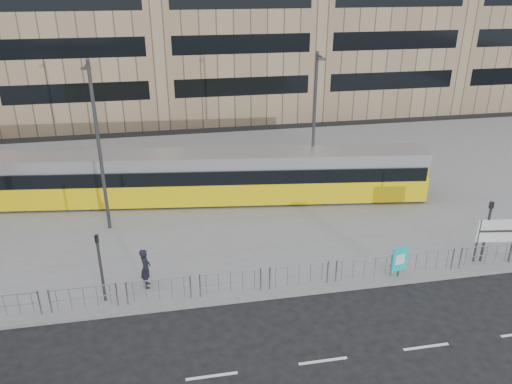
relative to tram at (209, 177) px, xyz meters
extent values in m
plane|color=black|center=(0.62, -10.20, -1.67)|extent=(120.00, 120.00, 0.00)
cube|color=slate|center=(0.62, 1.80, -1.60)|extent=(64.00, 24.00, 0.15)
cube|color=gray|center=(0.62, -10.15, -1.60)|extent=(64.00, 0.25, 0.17)
cylinder|color=gray|center=(2.62, -9.70, -0.47)|extent=(32.00, 0.05, 0.05)
cylinder|color=gray|center=(2.62, -9.70, -0.97)|extent=(32.00, 0.04, 0.04)
cube|color=white|center=(1.62, -14.20, -1.67)|extent=(62.00, 0.12, 0.01)
cube|color=yellow|center=(0.00, 0.00, -0.65)|extent=(25.81, 5.76, 1.47)
cube|color=black|center=(0.00, 0.00, 0.36)|extent=(25.46, 5.75, 0.83)
cube|color=#B1B1B6|center=(0.00, 0.00, 1.14)|extent=(25.79, 5.56, 0.73)
cube|color=yellow|center=(12.20, -1.60, -0.05)|extent=(1.36, 2.19, 2.39)
cylinder|color=#2D2D30|center=(0.00, 0.00, 0.04)|extent=(2.46, 2.46, 2.76)
cube|color=#2D2D30|center=(8.20, -1.07, -1.29)|extent=(3.03, 2.65, 0.46)
cube|color=#2D2D30|center=(-8.20, 1.07, -1.29)|extent=(3.03, 2.65, 0.46)
cylinder|color=#2D2D30|center=(11.63, -9.27, -0.42)|extent=(0.10, 0.10, 2.20)
cube|color=white|center=(12.48, -9.40, 0.10)|extent=(1.90, 0.36, 1.15)
cylinder|color=#2D2D30|center=(7.53, -9.80, -1.12)|extent=(0.06, 0.06, 0.80)
cube|color=#0DC7C4|center=(7.53, -9.80, -0.62)|extent=(0.79, 0.25, 1.20)
cube|color=white|center=(7.53, -9.84, -0.62)|extent=(0.49, 0.13, 0.50)
imported|color=black|center=(-3.61, -8.51, -0.60)|extent=(0.46, 0.69, 1.84)
cylinder|color=#2D2D30|center=(-5.33, -9.23, -0.02)|extent=(0.12, 0.12, 3.00)
imported|color=#2D2D30|center=(-5.33, -9.23, 1.08)|extent=(0.17, 0.20, 1.00)
cylinder|color=#2D2D30|center=(11.99, -9.30, -0.02)|extent=(0.12, 0.12, 3.00)
imported|color=#2D2D30|center=(11.99, -9.30, 1.08)|extent=(0.21, 0.24, 1.00)
cylinder|color=#2D2D30|center=(-5.68, -2.55, 2.94)|extent=(0.18, 0.18, 8.91)
cylinder|color=#2D2D30|center=(-5.68, -2.95, 7.19)|extent=(0.14, 0.90, 0.14)
cube|color=#2D2D30|center=(-5.68, -3.40, 7.09)|extent=(0.45, 0.20, 0.12)
cylinder|color=#2D2D30|center=(6.33, 0.04, 2.77)|extent=(0.18, 0.18, 8.59)
cylinder|color=#2D2D30|center=(6.33, -0.36, 6.87)|extent=(0.14, 0.90, 0.14)
cube|color=#2D2D30|center=(6.33, -0.81, 6.77)|extent=(0.45, 0.20, 0.12)
camera|label=1|loc=(-2.31, -27.43, 11.08)|focal=35.00mm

